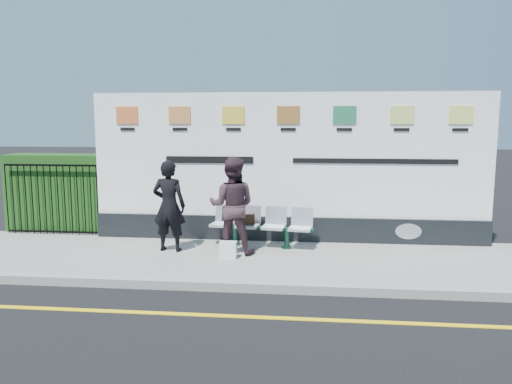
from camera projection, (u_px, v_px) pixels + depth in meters
The scene contains 12 objects.
ground at pixel (237, 317), 6.58m from camera, with size 80.00×80.00×0.00m, color black.
pavement at pixel (257, 260), 9.03m from camera, with size 14.00×3.00×0.12m, color gray.
kerb at pixel (246, 287), 7.56m from camera, with size 14.00×0.18×0.14m, color gray.
yellow_line at pixel (237, 316), 6.58m from camera, with size 14.00×0.10×0.01m, color yellow.
billboard at pixel (288, 177), 10.12m from camera, with size 8.00×0.30×3.00m.
hedge at pixel (62, 192), 11.15m from camera, with size 2.35×0.70×1.70m, color #1C4615.
railing at pixel (52, 199), 10.72m from camera, with size 2.05×0.06×1.54m, color black, non-canonical shape.
bench at pixel (261, 236), 9.73m from camera, with size 1.98×0.52×0.42m, color silver, non-canonical shape.
woman_left at pixel (169, 206), 9.34m from camera, with size 0.63×0.41×1.72m, color black.
woman_right at pixel (232, 206), 9.15m from camera, with size 0.87×0.68×1.79m, color #3B262D.
handbag_brown at pixel (248, 219), 9.74m from camera, with size 0.27×0.11×0.21m, color black.
carrier_bag_white at pixel (228, 250), 8.93m from camera, with size 0.30×0.18×0.30m, color white.
Camera 1 is at (0.90, -6.22, 2.57)m, focal length 35.00 mm.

